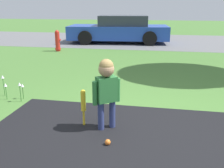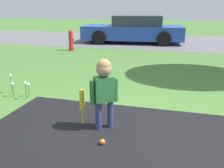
{
  "view_description": "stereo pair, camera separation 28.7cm",
  "coord_description": "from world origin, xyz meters",
  "px_view_note": "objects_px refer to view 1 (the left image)",
  "views": [
    {
      "loc": [
        0.14,
        -2.98,
        1.64
      ],
      "look_at": [
        -0.52,
        0.52,
        0.53
      ],
      "focal_mm": 40.0,
      "sensor_mm": 36.0,
      "label": 1
    },
    {
      "loc": [
        0.42,
        -2.92,
        1.64
      ],
      "look_at": [
        -0.52,
        0.52,
        0.53
      ],
      "focal_mm": 40.0,
      "sensor_mm": 36.0,
      "label": 2
    }
  ],
  "objects_px": {
    "child": "(106,85)",
    "fire_hydrant": "(58,41)",
    "baseball_bat": "(83,102)",
    "parked_car": "(120,30)",
    "sports_ball": "(108,142)"
  },
  "relations": [
    {
      "from": "fire_hydrant",
      "to": "sports_ball",
      "type": "bearing_deg",
      "value": -62.78
    },
    {
      "from": "baseball_bat",
      "to": "fire_hydrant",
      "type": "relative_size",
      "value": 0.68
    },
    {
      "from": "baseball_bat",
      "to": "sports_ball",
      "type": "relative_size",
      "value": 7.36
    },
    {
      "from": "sports_ball",
      "to": "fire_hydrant",
      "type": "relative_size",
      "value": 0.09
    },
    {
      "from": "baseball_bat",
      "to": "fire_hydrant",
      "type": "distance_m",
      "value": 6.51
    },
    {
      "from": "fire_hydrant",
      "to": "parked_car",
      "type": "bearing_deg",
      "value": 55.63
    },
    {
      "from": "child",
      "to": "fire_hydrant",
      "type": "bearing_deg",
      "value": 82.16
    },
    {
      "from": "parked_car",
      "to": "fire_hydrant",
      "type": "bearing_deg",
      "value": 49.95
    },
    {
      "from": "baseball_bat",
      "to": "parked_car",
      "type": "bearing_deg",
      "value": 95.71
    },
    {
      "from": "child",
      "to": "sports_ball",
      "type": "bearing_deg",
      "value": -112.48
    },
    {
      "from": "parked_car",
      "to": "sports_ball",
      "type": "bearing_deg",
      "value": 92.49
    },
    {
      "from": "child",
      "to": "baseball_bat",
      "type": "xyz_separation_m",
      "value": [
        -0.34,
        0.03,
        -0.29
      ]
    },
    {
      "from": "fire_hydrant",
      "to": "baseball_bat",
      "type": "bearing_deg",
      "value": -64.39
    },
    {
      "from": "child",
      "to": "fire_hydrant",
      "type": "distance_m",
      "value": 6.7
    },
    {
      "from": "baseball_bat",
      "to": "sports_ball",
      "type": "xyz_separation_m",
      "value": [
        0.45,
        -0.47,
        -0.31
      ]
    }
  ]
}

